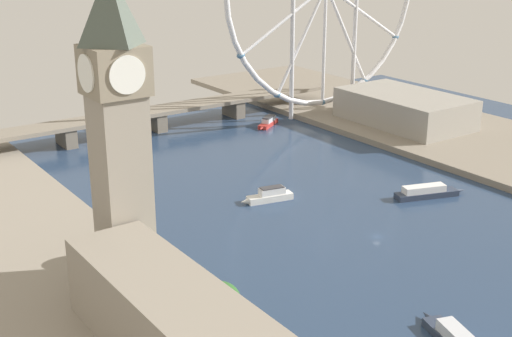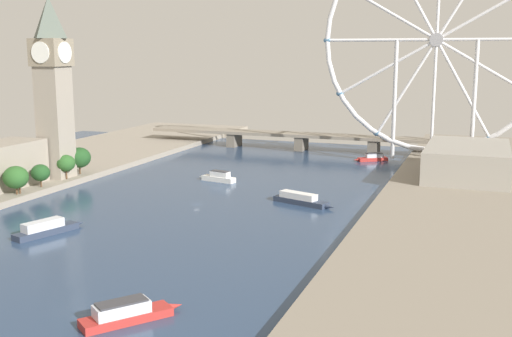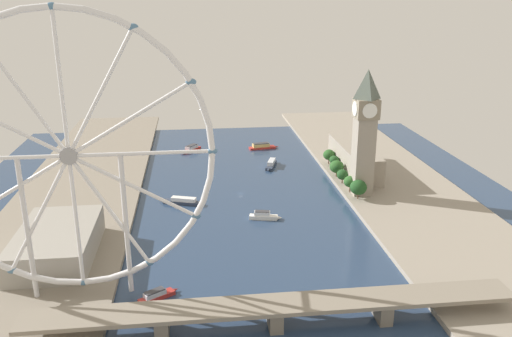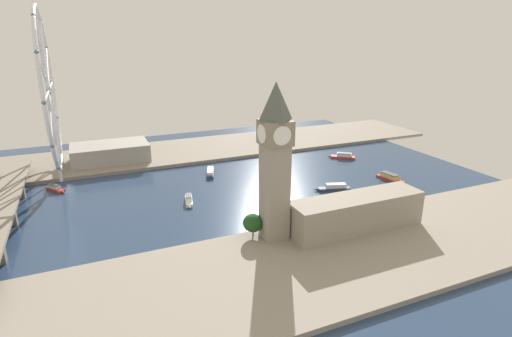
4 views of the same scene
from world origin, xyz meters
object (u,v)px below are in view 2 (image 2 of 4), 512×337
tour_boat_0 (126,313)px  tour_boat_3 (373,158)px  riverside_hall (467,161)px  clock_tower (53,85)px  river_bridge (302,137)px  tour_boat_5 (46,228)px  ferris_wheel (437,41)px  tour_boat_2 (301,199)px  tour_boat_1 (218,177)px

tour_boat_0 → tour_boat_3: 258.48m
riverside_hall → tour_boat_0: riverside_hall is taller
clock_tower → river_bridge: size_ratio=0.41×
tour_boat_5 → clock_tower: bearing=52.8°
clock_tower → riverside_hall: size_ratio=1.31×
clock_tower → river_bridge: clock_tower is taller
tour_boat_0 → tour_boat_3: bearing=33.6°
ferris_wheel → river_bridge: (-88.99, 32.56, -64.05)m
clock_tower → tour_boat_3: 192.64m
tour_boat_3 → tour_boat_0: bearing=53.3°
ferris_wheel → tour_boat_0: ferris_wheel is taller
tour_boat_2 → tour_boat_3: bearing=104.0°
ferris_wheel → river_bridge: 114.37m
tour_boat_2 → tour_boat_3: size_ratio=1.53×
tour_boat_5 → river_bridge: bearing=10.1°
tour_boat_2 → tour_boat_1: bearing=167.4°
tour_boat_0 → tour_boat_2: (6.88, 134.42, -0.17)m
clock_tower → tour_boat_1: (76.08, 31.75, -47.92)m
riverside_hall → tour_boat_2: size_ratio=2.26×
river_bridge → clock_tower: bearing=-120.2°
riverside_hall → tour_boat_3: size_ratio=3.45×
riverside_hall → tour_boat_1: 129.84m
clock_tower → river_bridge: bearing=59.8°
tour_boat_5 → tour_boat_3: bearing=-5.1°
tour_boat_1 → river_bridge: bearing=-83.4°
ferris_wheel → riverside_hall: 77.91m
tour_boat_5 → tour_boat_1: bearing=7.3°
riverside_hall → ferris_wheel: bearing=117.4°
river_bridge → tour_boat_0: (36.64, -286.14, -6.60)m
clock_tower → tour_boat_0: size_ratio=3.76×
tour_boat_2 → clock_tower: bearing=-161.9°
ferris_wheel → tour_boat_5: (-121.27, -196.92, -70.68)m
river_bridge → tour_boat_2: size_ratio=7.24×
tour_boat_2 → tour_boat_5: (-75.79, -77.76, 0.13)m
tour_boat_3 → tour_boat_5: 218.94m
riverside_hall → tour_boat_3: (-56.81, 46.32, -9.01)m
clock_tower → tour_boat_0: (123.86, -136.00, -47.86)m
river_bridge → tour_boat_0: bearing=-82.7°
tour_boat_3 → clock_tower: bearing=7.9°
tour_boat_0 → tour_boat_2: bearing=34.5°
clock_tower → tour_boat_0: clock_tower is taller
clock_tower → tour_boat_5: (54.94, -79.34, -47.90)m
tour_boat_1 → tour_boat_3: (65.10, 90.15, -0.21)m
tour_boat_0 → ferris_wheel: bearing=25.8°
ferris_wheel → tour_boat_3: bearing=173.0°
river_bridge → tour_boat_3: river_bridge is taller
river_bridge → tour_boat_0: size_ratio=9.18×
river_bridge → tour_boat_5: bearing=-98.0°
riverside_hall → tour_boat_0: 224.36m
tour_boat_5 → ferris_wheel: bearing=-13.6°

